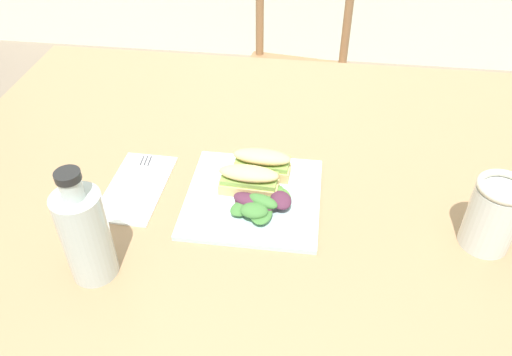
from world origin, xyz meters
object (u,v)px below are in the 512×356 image
object	(u,v)px
fork_on_napkin	(139,180)
bottle_cold_brew	(87,238)
dining_table	(249,211)
mason_jar_iced_tea	(492,217)
sandwich_half_front	(249,180)
sandwich_half_back	(262,163)
plate_lunch	(253,198)
chair_wooden_far	(293,75)

from	to	relation	value
fork_on_napkin	bottle_cold_brew	size ratio (longest dim) A/B	0.91
dining_table	fork_on_napkin	bearing A→B (deg)	-162.93
mason_jar_iced_tea	sandwich_half_front	bearing A→B (deg)	170.70
sandwich_half_back	plate_lunch	bearing A→B (deg)	-97.18
dining_table	sandwich_half_front	size ratio (longest dim) A/B	11.31
bottle_cold_brew	chair_wooden_far	bearing A→B (deg)	79.28
bottle_cold_brew	sandwich_half_back	bearing A→B (deg)	48.68
plate_lunch	sandwich_half_front	distance (m)	0.04
dining_table	mason_jar_iced_tea	world-z (taller)	mason_jar_iced_tea
plate_lunch	sandwich_half_front	bearing A→B (deg)	129.11
sandwich_half_back	bottle_cold_brew	size ratio (longest dim) A/B	0.56
sandwich_half_back	dining_table	bearing A→B (deg)	145.19
sandwich_half_front	mason_jar_iced_tea	size ratio (longest dim) A/B	0.87
chair_wooden_far	sandwich_half_front	distance (m)	1.09
dining_table	chair_wooden_far	distance (m)	0.98
plate_lunch	sandwich_half_back	distance (m)	0.07
chair_wooden_far	bottle_cold_brew	xyz separation A→B (m)	(-0.24, -1.25, 0.37)
sandwich_half_back	mason_jar_iced_tea	xyz separation A→B (m)	(0.40, -0.12, 0.02)
mason_jar_iced_tea	dining_table	bearing A→B (deg)	161.63
dining_table	sandwich_half_back	world-z (taller)	sandwich_half_back
plate_lunch	bottle_cold_brew	distance (m)	0.31
plate_lunch	mason_jar_iced_tea	bearing A→B (deg)	-7.91
dining_table	chair_wooden_far	xyz separation A→B (m)	(0.03, 0.96, -0.18)
sandwich_half_back	mason_jar_iced_tea	bearing A→B (deg)	-17.00
plate_lunch	sandwich_half_front	xyz separation A→B (m)	(-0.01, 0.01, 0.03)
sandwich_half_front	mason_jar_iced_tea	xyz separation A→B (m)	(0.42, -0.07, 0.02)
plate_lunch	sandwich_half_back	world-z (taller)	sandwich_half_back
chair_wooden_far	plate_lunch	bearing A→B (deg)	-90.46
chair_wooden_far	plate_lunch	size ratio (longest dim) A/B	3.50
dining_table	plate_lunch	world-z (taller)	plate_lunch
chair_wooden_far	sandwich_half_back	size ratio (longest dim) A/B	7.62
bottle_cold_brew	mason_jar_iced_tea	distance (m)	0.65
chair_wooden_far	mason_jar_iced_tea	world-z (taller)	same
chair_wooden_far	plate_lunch	xyz separation A→B (m)	(-0.01, -1.05, 0.30)
mason_jar_iced_tea	fork_on_napkin	bearing A→B (deg)	173.07
chair_wooden_far	mason_jar_iced_tea	bearing A→B (deg)	-70.23
fork_on_napkin	mason_jar_iced_tea	bearing A→B (deg)	-6.93
dining_table	bottle_cold_brew	xyz separation A→B (m)	(-0.21, -0.29, 0.19)
chair_wooden_far	bottle_cold_brew	distance (m)	1.33
plate_lunch	mason_jar_iced_tea	distance (m)	0.41
plate_lunch	bottle_cold_brew	xyz separation A→B (m)	(-0.23, -0.20, 0.07)
fork_on_napkin	plate_lunch	bearing A→B (deg)	-5.21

